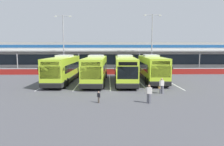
{
  "coord_description": "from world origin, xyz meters",
  "views": [
    {
      "loc": [
        -0.31,
        -23.43,
        4.73
      ],
      "look_at": [
        0.24,
        3.0,
        1.6
      ],
      "focal_mm": 33.62,
      "sensor_mm": 36.0,
      "label": 1
    }
  ],
  "objects": [
    {
      "name": "bay_stripe_centre",
      "position": [
        4.2,
        6.0,
        0.0
      ],
      "size": [
        0.14,
        13.0,
        0.01
      ],
      "primitive_type": "cube",
      "color": "silver",
      "rests_on": "ground"
    },
    {
      "name": "coach_bus_right_centre",
      "position": [
        6.08,
        6.68,
        1.79
      ],
      "size": [
        3.2,
        12.23,
        3.78
      ],
      "color": "#B7DB2D",
      "rests_on": "ground"
    },
    {
      "name": "lamp_post_centre",
      "position": [
        8.0,
        16.03,
        6.29
      ],
      "size": [
        3.24,
        0.28,
        11.0
      ],
      "color": "#9E9EA3",
      "rests_on": "ground"
    },
    {
      "name": "lamp_post_west",
      "position": [
        -8.8,
        17.43,
        6.29
      ],
      "size": [
        3.24,
        0.28,
        11.0
      ],
      "color": "#9E9EA3",
      "rests_on": "ground"
    },
    {
      "name": "bay_stripe_west",
      "position": [
        -4.2,
        6.0,
        0.0
      ],
      "size": [
        0.14,
        13.0,
        0.01
      ],
      "primitive_type": "cube",
      "color": "silver",
      "rests_on": "ground"
    },
    {
      "name": "bay_stripe_mid_west",
      "position": [
        0.0,
        6.0,
        0.0
      ],
      "size": [
        0.14,
        13.0,
        0.01
      ],
      "primitive_type": "cube",
      "color": "silver",
      "rests_on": "ground"
    },
    {
      "name": "pedestrian_near_bin",
      "position": [
        3.24,
        -5.78,
        0.87
      ],
      "size": [
        0.53,
        0.3,
        1.62
      ],
      "color": "slate",
      "rests_on": "ground"
    },
    {
      "name": "ground_plane",
      "position": [
        0.0,
        0.0,
        0.0
      ],
      "size": [
        200.0,
        200.0,
        0.0
      ],
      "primitive_type": "plane",
      "color": "#4C4C51"
    },
    {
      "name": "bay_stripe_mid_east",
      "position": [
        8.4,
        6.0,
        0.0
      ],
      "size": [
        0.14,
        13.0,
        0.01
      ],
      "primitive_type": "cube",
      "color": "silver",
      "rests_on": "ground"
    },
    {
      "name": "coach_bus_leftmost",
      "position": [
        -6.5,
        5.74,
        1.79
      ],
      "size": [
        3.2,
        12.23,
        3.78
      ],
      "color": "#B7DB2D",
      "rests_on": "ground"
    },
    {
      "name": "pedestrian_child",
      "position": [
        -1.1,
        -5.57,
        0.54
      ],
      "size": [
        0.28,
        0.27,
        1.0
      ],
      "color": "#4C4238",
      "rests_on": "ground"
    },
    {
      "name": "coach_bus_left_centre",
      "position": [
        -1.95,
        5.27,
        1.79
      ],
      "size": [
        3.2,
        12.23,
        3.78
      ],
      "color": "#B7DB2D",
      "rests_on": "ground"
    },
    {
      "name": "bay_stripe_far_west",
      "position": [
        -8.4,
        6.0,
        0.0
      ],
      "size": [
        0.14,
        13.0,
        0.01
      ],
      "primitive_type": "cube",
      "color": "silver",
      "rests_on": "ground"
    },
    {
      "name": "coach_bus_centre",
      "position": [
        2.09,
        5.32,
        1.79
      ],
      "size": [
        3.2,
        12.23,
        3.78
      ],
      "color": "#B7DB2D",
      "rests_on": "ground"
    },
    {
      "name": "red_barrier_wall",
      "position": [
        0.0,
        14.5,
        0.56
      ],
      "size": [
        60.0,
        0.4,
        1.1
      ],
      "color": "maroon",
      "rests_on": "ground"
    },
    {
      "name": "terminal_building",
      "position": [
        -0.0,
        26.91,
        3.01
      ],
      "size": [
        70.0,
        13.0,
        6.0
      ],
      "color": "#B7B7B2",
      "rests_on": "ground"
    },
    {
      "name": "pedestrian_with_handbag",
      "position": [
        5.33,
        -1.92,
        0.86
      ],
      "size": [
        0.65,
        0.39,
        1.62
      ],
      "color": "slate",
      "rests_on": "ground"
    }
  ]
}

